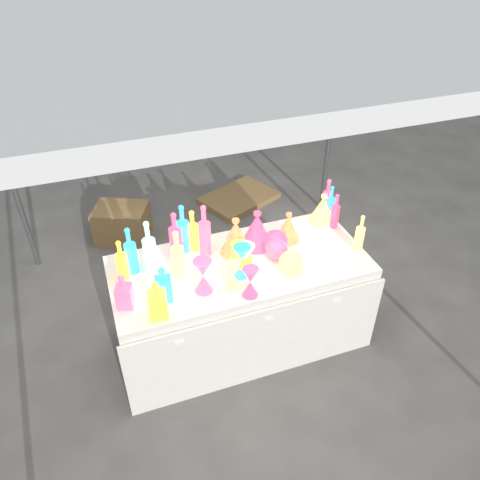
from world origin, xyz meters
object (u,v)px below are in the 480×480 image
object	(u,v)px
display_table	(240,303)
globe_0	(241,262)
lampshade_0	(236,236)
decanter_0	(157,299)
cardboard_box_closed	(122,223)
hourglass_0	(203,276)
bottle_0	(121,259)

from	to	relation	value
display_table	globe_0	xyz separation A→B (m)	(-0.02, -0.06, 0.44)
lampshade_0	decanter_0	bearing A→B (deg)	-157.01
cardboard_box_closed	hourglass_0	bearing A→B (deg)	-54.96
display_table	bottle_0	size ratio (longest dim) A/B	6.22
display_table	hourglass_0	bearing A→B (deg)	-150.84
decanter_0	globe_0	size ratio (longest dim) A/B	1.65
cardboard_box_closed	bottle_0	distance (m)	1.68
cardboard_box_closed	globe_0	bearing A→B (deg)	-45.01
bottle_0	cardboard_box_closed	bearing A→B (deg)	85.62
decanter_0	lampshade_0	size ratio (longest dim) A/B	0.97
decanter_0	hourglass_0	size ratio (longest dim) A/B	1.09
globe_0	display_table	bearing A→B (deg)	73.69
bottle_0	hourglass_0	xyz separation A→B (m)	(0.47, -0.31, -0.03)
bottle_0	lampshade_0	xyz separation A→B (m)	(0.80, 0.01, -0.01)
cardboard_box_closed	hourglass_0	size ratio (longest dim) A/B	2.07
cardboard_box_closed	decanter_0	bearing A→B (deg)	-64.95
display_table	cardboard_box_closed	xyz separation A→B (m)	(-0.67, 1.65, -0.19)
globe_0	bottle_0	bearing A→B (deg)	165.86
cardboard_box_closed	globe_0	xyz separation A→B (m)	(0.65, -1.70, 0.63)
cardboard_box_closed	hourglass_0	world-z (taller)	hourglass_0
hourglass_0	bottle_0	bearing A→B (deg)	146.30
decanter_0	hourglass_0	xyz separation A→B (m)	(0.32, 0.13, -0.01)
hourglass_0	globe_0	xyz separation A→B (m)	(0.30, 0.12, -0.06)
lampshade_0	hourglass_0	bearing A→B (deg)	-147.38
display_table	decanter_0	xyz separation A→B (m)	(-0.64, -0.30, 0.51)
cardboard_box_closed	bottle_0	xyz separation A→B (m)	(-0.12, -1.51, 0.71)
globe_0	lampshade_0	distance (m)	0.22
decanter_0	lampshade_0	bearing A→B (deg)	41.20
decanter_0	lampshade_0	distance (m)	0.79
display_table	lampshade_0	distance (m)	0.53
cardboard_box_closed	hourglass_0	distance (m)	1.98
display_table	globe_0	world-z (taller)	globe_0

